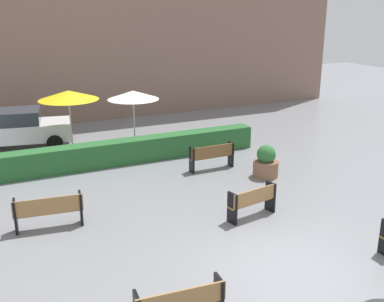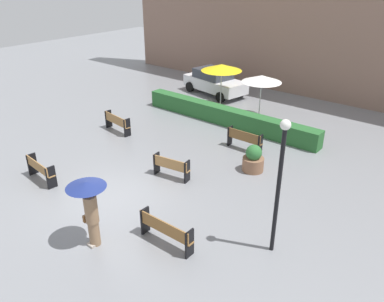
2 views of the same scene
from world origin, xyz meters
The scene contains 9 objects.
ground_plane centered at (0.00, 0.00, 0.00)m, with size 60.00×60.00×0.00m, color gray.
bench_back_row centered at (1.49, 6.37, 0.54)m, with size 1.69×0.35×0.91m.
bench_far_left centered at (-4.45, 4.15, 0.53)m, with size 1.77×0.55×0.90m.
bench_mid_center centered at (0.68, 2.45, 0.50)m, with size 1.54×0.60×0.86m.
planter_pot centered at (2.81, 4.97, 0.48)m, with size 0.86×0.86×1.11m.
patio_umbrella_yellow centered at (-2.62, 10.31, 2.34)m, with size 2.27×2.27×2.52m.
patio_umbrella_white centered at (-0.06, 10.31, 2.14)m, with size 2.09×2.09×2.32m.
hedge_strip centered at (-0.87, 8.40, 0.44)m, with size 10.07×0.70×0.88m, color #28602D.
parked_car centered at (-4.47, 12.21, 0.82)m, with size 4.45×2.57×1.57m.
Camera 1 is at (-5.69, -7.13, 5.49)m, focal length 42.60 mm.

